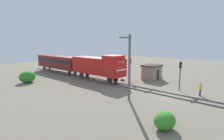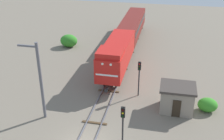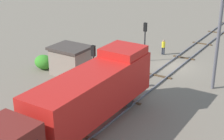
{
  "view_description": "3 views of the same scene",
  "coord_description": "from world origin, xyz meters",
  "px_view_note": "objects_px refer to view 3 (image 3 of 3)",
  "views": [
    {
      "loc": [
        -21.47,
        -9.02,
        6.76
      ],
      "look_at": [
        0.19,
        10.43,
        2.25
      ],
      "focal_mm": 28.0,
      "sensor_mm": 36.0,
      "label": 1
    },
    {
      "loc": [
        6.16,
        -17.84,
        16.18
      ],
      "look_at": [
        0.29,
        9.59,
        2.52
      ],
      "focal_mm": 45.0,
      "sensor_mm": 36.0,
      "label": 2
    },
    {
      "loc": [
        -12.16,
        30.63,
        12.49
      ],
      "look_at": [
        0.99,
        9.9,
        2.74
      ],
      "focal_mm": 55.0,
      "sensor_mm": 36.0,
      "label": 3
    }
  ],
  "objects_px": {
    "locomotive": "(95,90)",
    "traffic_signal_near": "(145,35)",
    "worker_near_track": "(163,46)",
    "traffic_signal_mid": "(94,60)",
    "relay_hut": "(71,60)",
    "catenary_mast": "(218,43)"
  },
  "relations": [
    {
      "from": "locomotive",
      "to": "traffic_signal_near",
      "type": "bearing_deg",
      "value": -76.67
    },
    {
      "from": "worker_near_track",
      "to": "traffic_signal_mid",
      "type": "bearing_deg",
      "value": 71.42
    },
    {
      "from": "traffic_signal_mid",
      "to": "locomotive",
      "type": "bearing_deg",
      "value": 126.3
    },
    {
      "from": "locomotive",
      "to": "traffic_signal_near",
      "type": "height_order",
      "value": "locomotive"
    },
    {
      "from": "traffic_signal_mid",
      "to": "relay_hut",
      "type": "distance_m",
      "value": 4.77
    },
    {
      "from": "traffic_signal_near",
      "to": "catenary_mast",
      "type": "bearing_deg",
      "value": 160.44
    },
    {
      "from": "traffic_signal_near",
      "to": "worker_near_track",
      "type": "height_order",
      "value": "traffic_signal_near"
    },
    {
      "from": "worker_near_track",
      "to": "relay_hut",
      "type": "bearing_deg",
      "value": 48.98
    },
    {
      "from": "catenary_mast",
      "to": "worker_near_track",
      "type": "bearing_deg",
      "value": -38.5
    },
    {
      "from": "traffic_signal_near",
      "to": "relay_hut",
      "type": "bearing_deg",
      "value": 58.08
    },
    {
      "from": "traffic_signal_mid",
      "to": "catenary_mast",
      "type": "bearing_deg",
      "value": -144.93
    },
    {
      "from": "traffic_signal_near",
      "to": "worker_near_track",
      "type": "xyz_separation_m",
      "value": [
        -0.8,
        -3.0,
        -1.88
      ]
    },
    {
      "from": "locomotive",
      "to": "relay_hut",
      "type": "xyz_separation_m",
      "value": [
        7.5,
        -6.6,
        -1.38
      ]
    },
    {
      "from": "traffic_signal_near",
      "to": "relay_hut",
      "type": "xyz_separation_m",
      "value": [
        4.3,
        6.9,
        -1.49
      ]
    },
    {
      "from": "locomotive",
      "to": "worker_near_track",
      "type": "distance_m",
      "value": 16.78
    },
    {
      "from": "catenary_mast",
      "to": "locomotive",
      "type": "bearing_deg",
      "value": 64.41
    },
    {
      "from": "catenary_mast",
      "to": "relay_hut",
      "type": "height_order",
      "value": "catenary_mast"
    },
    {
      "from": "traffic_signal_near",
      "to": "worker_near_track",
      "type": "relative_size",
      "value": 2.43
    },
    {
      "from": "locomotive",
      "to": "traffic_signal_mid",
      "type": "relative_size",
      "value": 2.86
    },
    {
      "from": "worker_near_track",
      "to": "catenary_mast",
      "type": "distance_m",
      "value": 10.04
    },
    {
      "from": "traffic_signal_near",
      "to": "relay_hut",
      "type": "height_order",
      "value": "traffic_signal_near"
    },
    {
      "from": "locomotive",
      "to": "relay_hut",
      "type": "height_order",
      "value": "locomotive"
    }
  ]
}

